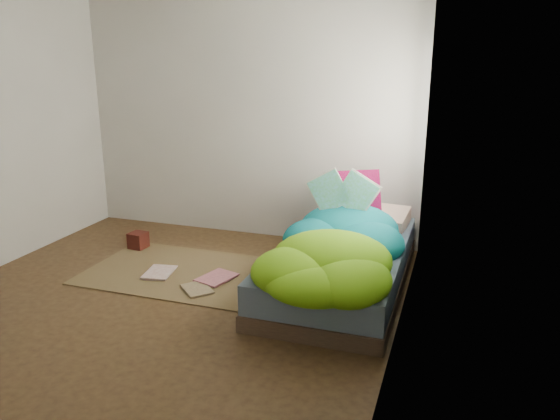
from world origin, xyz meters
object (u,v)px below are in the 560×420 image
Objects in this scene: bed at (341,266)px; wooden_box at (138,240)px; pillow_magenta at (352,198)px; open_book at (343,181)px; floor_book_a at (147,272)px; floor_book_b at (206,275)px.

wooden_box is (-2.05, 0.23, -0.08)m from bed.
pillow_magenta is 1.00× the size of open_book.
open_book reaches higher than pillow_magenta.
floor_book_b is (0.52, 0.09, 0.00)m from floor_book_a.
open_book is at bearing 8.85° from floor_book_a.
wooden_box reaches higher than floor_book_a.
bed is 0.70m from open_book.
pillow_magenta is at bearing 86.67° from open_book.
open_book is 1.85m from floor_book_a.
bed is at bearing 0.95° from floor_book_a.
bed is at bearing -6.28° from wooden_box.
wooden_box is 0.68m from floor_book_a.
floor_book_a is 0.52m from floor_book_b.
bed is 6.48× the size of floor_book_a.
floor_book_a is at bearing -153.43° from floor_book_b.
open_book reaches higher than floor_book_a.
pillow_magenta reaches higher than wooden_box.
floor_book_b is at bearing -159.99° from open_book.
open_book is 1.51× the size of floor_book_b.
bed is 1.66m from floor_book_a.
wooden_box is at bearing 171.23° from floor_book_b.
pillow_magenta is 2.10m from wooden_box.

